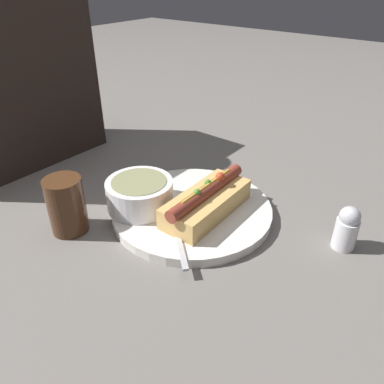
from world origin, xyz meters
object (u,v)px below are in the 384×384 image
(soup_bowl, at_px, (140,193))
(drinking_glass, at_px, (66,205))
(salt_shaker, at_px, (347,228))
(hot_dog, at_px, (206,202))
(spoon, at_px, (175,222))
(seated_diner, at_px, (5,74))

(soup_bowl, xyz_separation_m, drinking_glass, (-0.11, 0.06, 0.00))
(salt_shaker, bearing_deg, soup_bowl, 112.95)
(hot_dog, bearing_deg, drinking_glass, 132.79)
(hot_dog, distance_m, spoon, 0.06)
(spoon, xyz_separation_m, drinking_glass, (-0.10, 0.15, 0.03))
(salt_shaker, bearing_deg, seated_diner, 101.39)
(seated_diner, bearing_deg, soup_bowl, -89.35)
(hot_dog, xyz_separation_m, spoon, (-0.06, 0.02, -0.02))
(salt_shaker, relative_size, seated_diner, 0.16)
(soup_bowl, xyz_separation_m, spoon, (-0.00, -0.08, -0.02))
(spoon, bearing_deg, hot_dog, -68.10)
(soup_bowl, bearing_deg, spoon, -92.90)
(salt_shaker, distance_m, seated_diner, 0.72)
(salt_shaker, bearing_deg, drinking_glass, 122.45)
(soup_bowl, distance_m, spoon, 0.09)
(drinking_glass, xyz_separation_m, seated_diner, (0.10, 0.31, 0.14))
(hot_dog, distance_m, salt_shaker, 0.23)
(hot_dog, xyz_separation_m, soup_bowl, (-0.05, 0.10, 0.00))
(spoon, distance_m, salt_shaker, 0.27)
(spoon, relative_size, seated_diner, 0.28)
(soup_bowl, distance_m, drinking_glass, 0.12)
(hot_dog, relative_size, seated_diner, 0.42)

